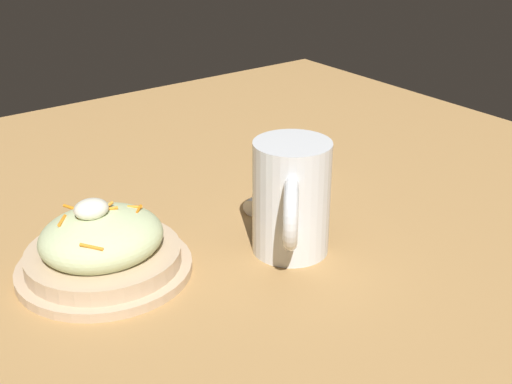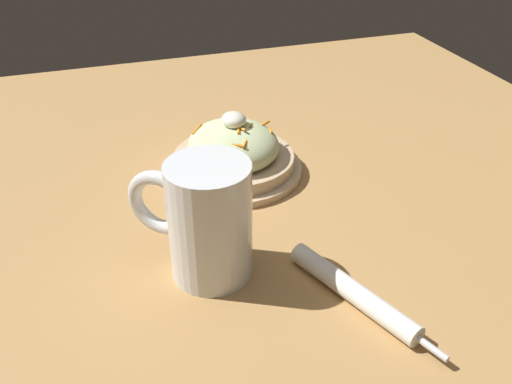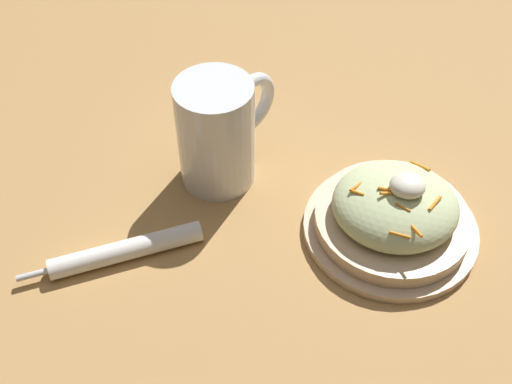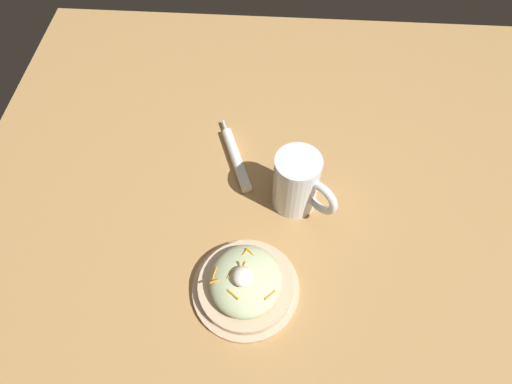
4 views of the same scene
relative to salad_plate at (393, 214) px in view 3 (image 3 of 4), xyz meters
name	(u,v)px [view 3 (image 3 of 4)]	position (x,y,z in m)	size (l,w,h in m)	color
ground_plane	(255,196)	(-0.17, 0.05, -0.03)	(1.43, 1.43, 0.00)	#B2844C
salad_plate	(393,214)	(0.00, 0.00, 0.00)	(0.21, 0.21, 0.10)	#D1B28E
beer_mug	(218,137)	(-0.21, 0.09, 0.03)	(0.12, 0.14, 0.15)	white
napkin_roll	(125,250)	(-0.32, -0.05, -0.02)	(0.21, 0.09, 0.02)	white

